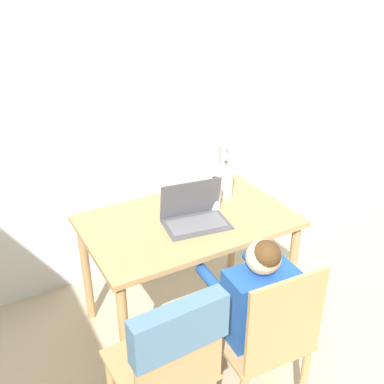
% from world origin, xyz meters
% --- Properties ---
extents(wall_back, '(6.40, 0.05, 2.50)m').
position_xyz_m(wall_back, '(0.00, 2.23, 1.25)').
color(wall_back, silver).
rests_on(wall_back, ground_plane).
extents(dining_table, '(1.15, 0.72, 0.72)m').
position_xyz_m(dining_table, '(-0.05, 1.51, 0.63)').
color(dining_table, tan).
rests_on(dining_table, ground_plane).
extents(chair_occupied, '(0.42, 0.42, 0.88)m').
position_xyz_m(chair_occupied, '(-0.05, 0.78, 0.45)').
color(chair_occupied, tan).
rests_on(chair_occupied, ground_plane).
extents(chair_spare, '(0.41, 0.45, 0.89)m').
position_xyz_m(chair_spare, '(-0.52, 0.79, 0.60)').
color(chair_spare, tan).
rests_on(chair_spare, ground_plane).
extents(person_seated, '(0.35, 0.44, 0.95)m').
position_xyz_m(person_seated, '(-0.04, 0.91, 0.59)').
color(person_seated, '#1E4C9E').
rests_on(person_seated, ground_plane).
extents(laptop, '(0.38, 0.27, 0.23)m').
position_xyz_m(laptop, '(-0.04, 1.46, 0.77)').
color(laptop, '#4C4C51').
rests_on(laptop, dining_table).
extents(flower_vase, '(0.11, 0.11, 0.34)m').
position_xyz_m(flower_vase, '(0.28, 1.66, 0.83)').
color(flower_vase, silver).
rests_on(flower_vase, dining_table).
extents(water_bottle, '(0.07, 0.07, 0.20)m').
position_xyz_m(water_bottle, '(0.14, 1.53, 0.81)').
color(water_bottle, silver).
rests_on(water_bottle, dining_table).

